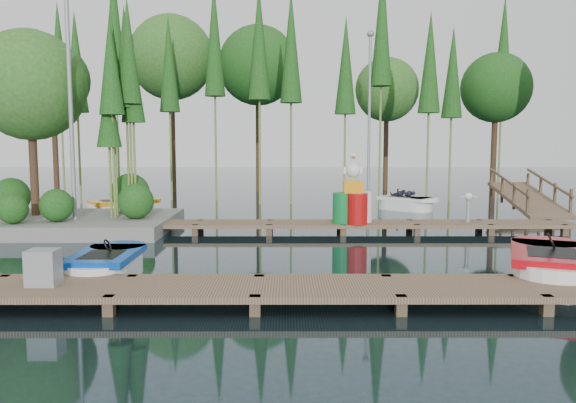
{
  "coord_description": "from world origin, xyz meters",
  "views": [
    {
      "loc": [
        0.46,
        -13.17,
        2.54
      ],
      "look_at": [
        0.5,
        0.5,
        1.1
      ],
      "focal_mm": 35.0,
      "sensor_mm": 36.0,
      "label": 1
    }
  ],
  "objects_px": {
    "boat_red": "(550,268)",
    "yellow_barrel": "(346,208)",
    "utility_cabinet": "(43,267)",
    "island": "(54,120)",
    "drum_cluster": "(354,203)",
    "boat_blue": "(107,266)",
    "boat_yellow_far": "(122,208)"
  },
  "relations": [
    {
      "from": "boat_red",
      "to": "boat_yellow_far",
      "type": "relative_size",
      "value": 1.15
    },
    {
      "from": "boat_blue",
      "to": "drum_cluster",
      "type": "distance_m",
      "value": 7.41
    },
    {
      "from": "island",
      "to": "yellow_barrel",
      "type": "xyz_separation_m",
      "value": [
        8.44,
        -0.79,
        -2.47
      ]
    },
    {
      "from": "boat_red",
      "to": "drum_cluster",
      "type": "height_order",
      "value": "drum_cluster"
    },
    {
      "from": "island",
      "to": "drum_cluster",
      "type": "relative_size",
      "value": 3.44
    },
    {
      "from": "island",
      "to": "boat_blue",
      "type": "distance_m",
      "value": 7.62
    },
    {
      "from": "drum_cluster",
      "to": "island",
      "type": "bearing_deg",
      "value": 173.77
    },
    {
      "from": "island",
      "to": "boat_yellow_far",
      "type": "xyz_separation_m",
      "value": [
        1.01,
        3.03,
        -2.91
      ]
    },
    {
      "from": "boat_blue",
      "to": "boat_yellow_far",
      "type": "relative_size",
      "value": 0.85
    },
    {
      "from": "boat_blue",
      "to": "boat_yellow_far",
      "type": "bearing_deg",
      "value": 104.62
    },
    {
      "from": "island",
      "to": "boat_red",
      "type": "distance_m",
      "value": 13.56
    },
    {
      "from": "utility_cabinet",
      "to": "yellow_barrel",
      "type": "relative_size",
      "value": 0.69
    },
    {
      "from": "boat_yellow_far",
      "to": "utility_cabinet",
      "type": "bearing_deg",
      "value": -92.52
    },
    {
      "from": "boat_blue",
      "to": "boat_yellow_far",
      "type": "xyz_separation_m",
      "value": [
        -2.39,
        9.18,
        0.04
      ]
    },
    {
      "from": "yellow_barrel",
      "to": "drum_cluster",
      "type": "relative_size",
      "value": 0.42
    },
    {
      "from": "boat_blue",
      "to": "drum_cluster",
      "type": "xyz_separation_m",
      "value": [
        5.24,
        5.2,
        0.64
      ]
    },
    {
      "from": "yellow_barrel",
      "to": "island",
      "type": "bearing_deg",
      "value": 174.65
    },
    {
      "from": "utility_cabinet",
      "to": "yellow_barrel",
      "type": "distance_m",
      "value": 8.91
    },
    {
      "from": "boat_red",
      "to": "boat_yellow_far",
      "type": "distance_m",
      "value": 14.22
    },
    {
      "from": "drum_cluster",
      "to": "boat_red",
      "type": "bearing_deg",
      "value": -62.63
    },
    {
      "from": "boat_red",
      "to": "boat_blue",
      "type": "bearing_deg",
      "value": -161.12
    },
    {
      "from": "boat_yellow_far",
      "to": "drum_cluster",
      "type": "height_order",
      "value": "drum_cluster"
    },
    {
      "from": "yellow_barrel",
      "to": "drum_cluster",
      "type": "xyz_separation_m",
      "value": [
        0.2,
        -0.15,
        0.16
      ]
    },
    {
      "from": "boat_red",
      "to": "utility_cabinet",
      "type": "height_order",
      "value": "boat_red"
    },
    {
      "from": "boat_blue",
      "to": "yellow_barrel",
      "type": "relative_size",
      "value": 2.89
    },
    {
      "from": "yellow_barrel",
      "to": "boat_yellow_far",
      "type": "bearing_deg",
      "value": 152.77
    },
    {
      "from": "island",
      "to": "boat_blue",
      "type": "bearing_deg",
      "value": -61.07
    },
    {
      "from": "island",
      "to": "boat_yellow_far",
      "type": "relative_size",
      "value": 2.4
    },
    {
      "from": "island",
      "to": "utility_cabinet",
      "type": "distance_m",
      "value": 8.72
    },
    {
      "from": "boat_red",
      "to": "yellow_barrel",
      "type": "relative_size",
      "value": 3.92
    },
    {
      "from": "boat_red",
      "to": "yellow_barrel",
      "type": "distance_m",
      "value": 6.54
    },
    {
      "from": "utility_cabinet",
      "to": "drum_cluster",
      "type": "relative_size",
      "value": 0.29
    }
  ]
}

